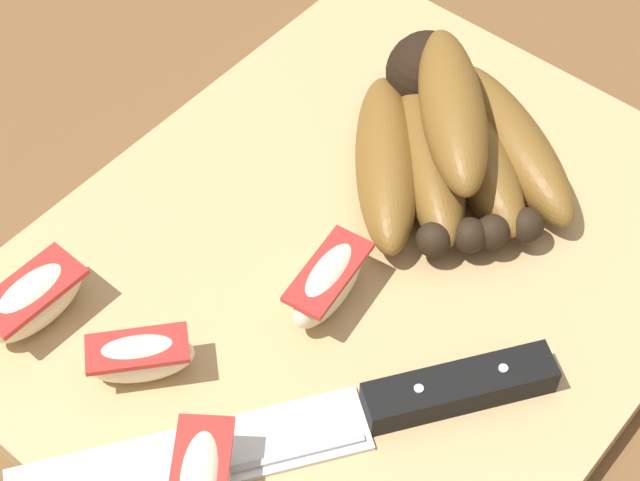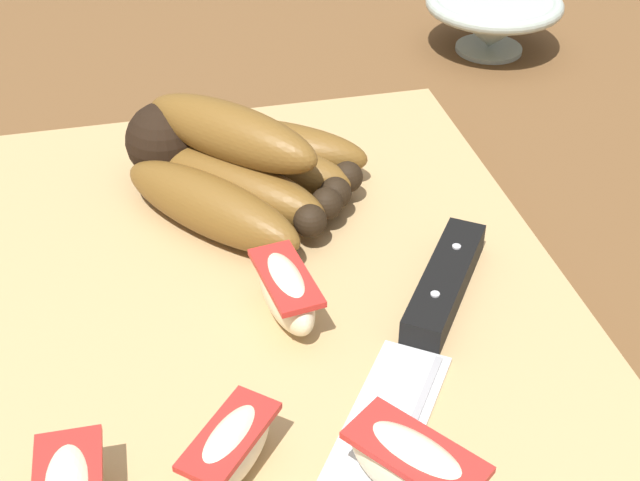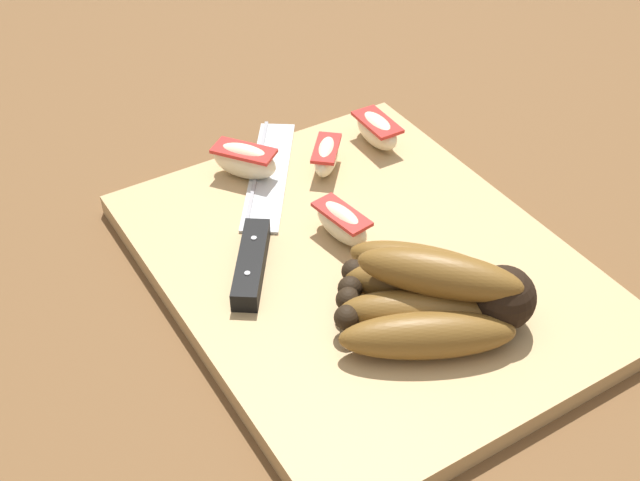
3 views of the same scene
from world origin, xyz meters
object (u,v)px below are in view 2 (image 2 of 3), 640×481
at_px(banana_bunch, 233,164).
at_px(apple_wedge_near, 286,291).
at_px(apple_wedge_far, 414,469).
at_px(ceramic_bowl, 492,19).
at_px(chefs_knife, 420,342).
at_px(apple_wedge_middle, 231,449).

bearing_deg(banana_bunch, apple_wedge_near, -175.44).
relative_size(apple_wedge_far, ceramic_bowl, 0.56).
xyz_separation_m(banana_bunch, apple_wedge_far, (-0.25, -0.04, -0.01)).
bearing_deg(banana_bunch, chefs_knife, -156.57).
height_order(chefs_knife, ceramic_bowl, ceramic_bowl).
xyz_separation_m(apple_wedge_middle, apple_wedge_far, (-0.03, -0.07, 0.00)).
height_order(chefs_knife, apple_wedge_middle, apple_wedge_middle).
bearing_deg(apple_wedge_near, ceramic_bowl, -37.28).
xyz_separation_m(banana_bunch, chefs_knife, (-0.17, -0.07, -0.02)).
relative_size(apple_wedge_middle, apple_wedge_far, 0.84).
bearing_deg(banana_bunch, ceramic_bowl, -51.24).
relative_size(banana_bunch, apple_wedge_middle, 3.07).
height_order(apple_wedge_near, apple_wedge_middle, apple_wedge_near).
relative_size(banana_bunch, ceramic_bowl, 1.44).
bearing_deg(ceramic_bowl, apple_wedge_middle, 145.29).
bearing_deg(banana_bunch, apple_wedge_far, -171.09).
height_order(chefs_knife, apple_wedge_far, apple_wedge_far).
xyz_separation_m(banana_bunch, ceramic_bowl, (0.21, -0.27, -0.01)).
xyz_separation_m(apple_wedge_near, apple_wedge_far, (-0.13, -0.03, 0.00)).
bearing_deg(apple_wedge_middle, ceramic_bowl, -34.71).
bearing_deg(chefs_knife, banana_bunch, 23.43).
distance_m(banana_bunch, ceramic_bowl, 0.34).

